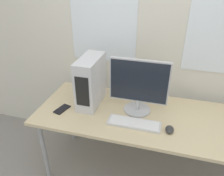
% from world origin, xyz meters
% --- Properties ---
extents(wall_back, '(8.00, 0.07, 2.70)m').
position_xyz_m(wall_back, '(0.00, 0.88, 1.35)').
color(wall_back, beige).
rests_on(wall_back, ground_plane).
extents(desk, '(1.96, 0.75, 0.73)m').
position_xyz_m(desk, '(0.00, 0.38, 0.68)').
color(desk, '#D1BA8E').
rests_on(desk, ground_plane).
extents(pc_tower, '(0.17, 0.40, 0.45)m').
position_xyz_m(pc_tower, '(-0.55, 0.44, 0.96)').
color(pc_tower, silver).
rests_on(pc_tower, desk).
extents(monitor_main, '(0.50, 0.24, 0.48)m').
position_xyz_m(monitor_main, '(-0.11, 0.43, 0.98)').
color(monitor_main, '#B7B7BC').
rests_on(monitor_main, desk).
extents(keyboard, '(0.43, 0.14, 0.02)m').
position_xyz_m(keyboard, '(-0.10, 0.22, 0.74)').
color(keyboard, silver).
rests_on(keyboard, desk).
extents(mouse, '(0.07, 0.10, 0.03)m').
position_xyz_m(mouse, '(0.18, 0.22, 0.75)').
color(mouse, '#2D2D2D').
rests_on(mouse, desk).
extents(cell_phone, '(0.11, 0.17, 0.01)m').
position_xyz_m(cell_phone, '(-0.76, 0.26, 0.74)').
color(cell_phone, black).
rests_on(cell_phone, desk).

